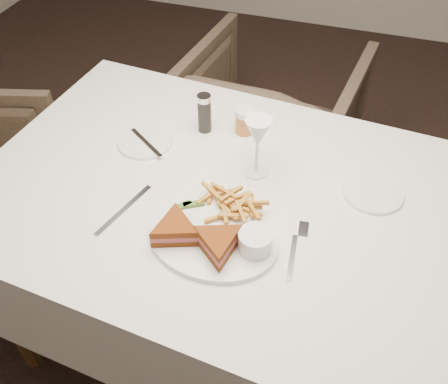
% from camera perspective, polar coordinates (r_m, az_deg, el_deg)
% --- Properties ---
extents(ground, '(5.00, 5.00, 0.00)m').
position_cam_1_polar(ground, '(1.95, 3.14, -14.52)').
color(ground, black).
rests_on(ground, ground).
extents(table, '(1.44, 1.03, 0.75)m').
position_cam_1_polar(table, '(1.60, 0.55, -9.68)').
color(table, white).
rests_on(table, ground).
extents(chair_far, '(0.78, 0.74, 0.73)m').
position_cam_1_polar(chair_far, '(2.23, 5.20, 8.41)').
color(chair_far, '#49392D').
rests_on(chair_far, ground).
extents(table_setting, '(0.82, 0.62, 0.18)m').
position_cam_1_polar(table_setting, '(1.24, 0.15, -0.99)').
color(table_setting, white).
rests_on(table_setting, table).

